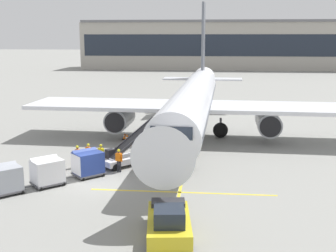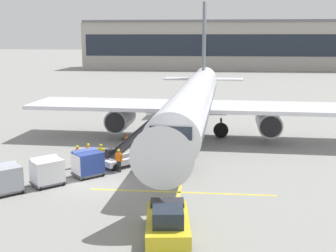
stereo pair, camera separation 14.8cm
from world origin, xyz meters
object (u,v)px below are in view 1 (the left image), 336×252
object	(u,v)px
ground_crew_by_loader	(119,159)
safety_cone_wingtip	(127,138)
belt_loader	(125,154)
ground_crew_wingwalker	(101,154)
safety_cone_engine_keepout	(125,136)
baggage_cart_lead	(88,163)
baggage_cart_third	(5,179)
ground_crew_marshaller	(88,153)
baggage_cart_second	(47,171)
parked_airplane	(193,102)
ground_crew_by_carts	(78,155)
pushback_tug	(169,222)

from	to	relation	value
ground_crew_by_loader	safety_cone_wingtip	distance (m)	9.35
belt_loader	ground_crew_wingwalker	world-z (taller)	belt_loader
ground_crew_wingwalker	safety_cone_engine_keepout	world-z (taller)	ground_crew_wingwalker
ground_crew_by_loader	safety_cone_engine_keepout	world-z (taller)	ground_crew_by_loader
ground_crew_by_loader	ground_crew_wingwalker	distance (m)	2.14
baggage_cart_lead	baggage_cart_third	world-z (taller)	same
ground_crew_marshaller	belt_loader	bearing A→B (deg)	4.55
belt_loader	safety_cone_engine_keepout	bearing A→B (deg)	101.32
belt_loader	baggage_cart_second	xyz separation A→B (m)	(-4.32, -5.04, 0.08)
parked_airplane	ground_crew_marshaller	bearing A→B (deg)	-128.14
ground_crew_by_loader	ground_crew_wingwalker	xyz separation A→B (m)	(-1.68, 1.33, 0.00)
safety_cone_wingtip	ground_crew_by_carts	bearing A→B (deg)	-104.48
baggage_cart_second	baggage_cart_third	size ratio (longest dim) A/B	1.00
belt_loader	baggage_cart_third	world-z (taller)	belt_loader
belt_loader	ground_crew_by_carts	distance (m)	3.62
belt_loader	baggage_cart_third	bearing A→B (deg)	-133.09
belt_loader	ground_crew_wingwalker	xyz separation A→B (m)	(-1.82, -0.38, 0.07)
pushback_tug	ground_crew_wingwalker	world-z (taller)	pushback_tug
baggage_cart_third	ground_crew_marshaller	world-z (taller)	baggage_cart_third
ground_crew_wingwalker	safety_cone_wingtip	bearing A→B (deg)	86.33
baggage_cart_lead	ground_crew_wingwalker	distance (m)	2.51
baggage_cart_third	safety_cone_engine_keepout	bearing A→B (deg)	73.12
parked_airplane	ground_crew_by_loader	xyz separation A→B (m)	(-4.97, -11.26, -2.65)
belt_loader	pushback_tug	size ratio (longest dim) A/B	0.98
parked_airplane	belt_loader	distance (m)	11.05
baggage_cart_third	safety_cone_wingtip	distance (m)	15.30
ground_crew_by_carts	ground_crew_wingwalker	distance (m)	1.77
baggage_cart_third	pushback_tug	world-z (taller)	baggage_cart_third
baggage_cart_lead	safety_cone_wingtip	distance (m)	10.47
baggage_cart_second	baggage_cart_third	bearing A→B (deg)	-139.15
parked_airplane	baggage_cart_lead	world-z (taller)	parked_airplane
ground_crew_marshaller	baggage_cart_lead	bearing A→B (deg)	-75.36
ground_crew_by_carts	ground_crew_marshaller	xyz separation A→B (m)	(0.65, 0.69, 0.00)
ground_crew_by_loader	safety_cone_engine_keepout	distance (m)	10.44
parked_airplane	baggage_cart_lead	distance (m)	14.49
pushback_tug	ground_crew_by_carts	world-z (taller)	pushback_tug
belt_loader	pushback_tug	bearing A→B (deg)	-69.25
parked_airplane	ground_crew_wingwalker	bearing A→B (deg)	-123.81
baggage_cart_lead	safety_cone_wingtip	world-z (taller)	baggage_cart_lead
ground_crew_wingwalker	safety_cone_engine_keepout	bearing A→B (deg)	89.39
parked_airplane	baggage_cart_second	distance (m)	17.43
parked_airplane	baggage_cart_second	world-z (taller)	parked_airplane
parked_airplane	ground_crew_wingwalker	distance (m)	12.24
baggage_cart_second	ground_crew_by_loader	xyz separation A→B (m)	(4.18, 3.34, -0.00)
pushback_tug	ground_crew_by_carts	xyz separation A→B (m)	(-8.03, 11.06, 0.17)
parked_airplane	ground_crew_by_carts	bearing A→B (deg)	-128.51
parked_airplane	safety_cone_engine_keepout	world-z (taller)	parked_airplane
belt_loader	ground_crew_by_loader	size ratio (longest dim) A/B	2.60
ground_crew_by_carts	ground_crew_wingwalker	xyz separation A→B (m)	(1.68, 0.54, 0.00)
parked_airplane	belt_loader	size ratio (longest dim) A/B	9.15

